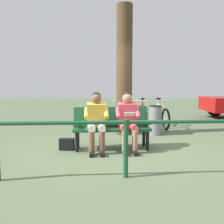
{
  "coord_description": "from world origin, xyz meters",
  "views": [
    {
      "loc": [
        0.16,
        4.69,
        1.33
      ],
      "look_at": [
        0.2,
        -0.49,
        0.75
      ],
      "focal_mm": 38.04,
      "sensor_mm": 36.0,
      "label": 1
    }
  ],
  "objects_px": {
    "person_companion": "(96,118)",
    "handbag": "(67,144)",
    "bicycle_green": "(160,116)",
    "bicycle_black": "(141,117)",
    "tree_trunk": "(124,71)",
    "litter_bin": "(155,120)",
    "person_reading": "(128,118)",
    "bicycle_silver": "(124,116)",
    "bench": "(112,125)"
  },
  "relations": [
    {
      "from": "person_companion",
      "to": "handbag",
      "type": "relative_size",
      "value": 4.0
    },
    {
      "from": "bicycle_green",
      "to": "bicycle_black",
      "type": "bearing_deg",
      "value": -89.11
    },
    {
      "from": "tree_trunk",
      "to": "litter_bin",
      "type": "relative_size",
      "value": 4.27
    },
    {
      "from": "person_reading",
      "to": "handbag",
      "type": "bearing_deg",
      "value": -3.82
    },
    {
      "from": "bicycle_green",
      "to": "bicycle_silver",
      "type": "xyz_separation_m",
      "value": [
        1.14,
        0.09,
        0.0
      ]
    },
    {
      "from": "person_companion",
      "to": "tree_trunk",
      "type": "distance_m",
      "value": 2.07
    },
    {
      "from": "bench",
      "to": "handbag",
      "type": "distance_m",
      "value": 1.02
    },
    {
      "from": "person_companion",
      "to": "tree_trunk",
      "type": "xyz_separation_m",
      "value": [
        -0.63,
        -1.66,
        1.05
      ]
    },
    {
      "from": "person_reading",
      "to": "handbag",
      "type": "xyz_separation_m",
      "value": [
        1.26,
        0.04,
        -0.54
      ]
    },
    {
      "from": "bicycle_green",
      "to": "bicycle_silver",
      "type": "relative_size",
      "value": 1.04
    },
    {
      "from": "handbag",
      "to": "bicycle_green",
      "type": "distance_m",
      "value": 3.64
    },
    {
      "from": "person_companion",
      "to": "handbag",
      "type": "height_order",
      "value": "person_companion"
    },
    {
      "from": "person_reading",
      "to": "tree_trunk",
      "type": "distance_m",
      "value": 1.92
    },
    {
      "from": "handbag",
      "to": "bicycle_green",
      "type": "xyz_separation_m",
      "value": [
        -2.44,
        -2.7,
        0.24
      ]
    },
    {
      "from": "bicycle_silver",
      "to": "bicycle_black",
      "type": "bearing_deg",
      "value": 108.8
    },
    {
      "from": "person_companion",
      "to": "handbag",
      "type": "distance_m",
      "value": 0.83
    },
    {
      "from": "bench",
      "to": "person_reading",
      "type": "xyz_separation_m",
      "value": [
        -0.33,
        0.13,
        0.16
      ]
    },
    {
      "from": "handbag",
      "to": "litter_bin",
      "type": "relative_size",
      "value": 0.37
    },
    {
      "from": "person_companion",
      "to": "bicycle_black",
      "type": "distance_m",
      "value": 2.91
    },
    {
      "from": "handbag",
      "to": "bicycle_silver",
      "type": "distance_m",
      "value": 2.92
    },
    {
      "from": "person_companion",
      "to": "bench",
      "type": "bearing_deg",
      "value": -153.02
    },
    {
      "from": "bench",
      "to": "person_companion",
      "type": "relative_size",
      "value": 1.36
    },
    {
      "from": "person_reading",
      "to": "bicycle_green",
      "type": "relative_size",
      "value": 0.72
    },
    {
      "from": "person_companion",
      "to": "bicycle_green",
      "type": "height_order",
      "value": "person_companion"
    },
    {
      "from": "tree_trunk",
      "to": "bicycle_black",
      "type": "xyz_separation_m",
      "value": [
        -0.58,
        -0.96,
        -1.36
      ]
    },
    {
      "from": "bench",
      "to": "tree_trunk",
      "type": "distance_m",
      "value": 1.93
    },
    {
      "from": "bicycle_green",
      "to": "bicycle_black",
      "type": "relative_size",
      "value": 1.03
    },
    {
      "from": "person_reading",
      "to": "bicycle_green",
      "type": "distance_m",
      "value": 2.93
    },
    {
      "from": "handbag",
      "to": "tree_trunk",
      "type": "distance_m",
      "value": 2.61
    },
    {
      "from": "bicycle_green",
      "to": "tree_trunk",
      "type": "bearing_deg",
      "value": -56.58
    },
    {
      "from": "bench",
      "to": "handbag",
      "type": "relative_size",
      "value": 5.46
    },
    {
      "from": "person_companion",
      "to": "bicycle_green",
      "type": "relative_size",
      "value": 0.72
    },
    {
      "from": "bench",
      "to": "bicycle_green",
      "type": "xyz_separation_m",
      "value": [
        -1.51,
        -2.53,
        -0.15
      ]
    },
    {
      "from": "litter_bin",
      "to": "bicycle_green",
      "type": "bearing_deg",
      "value": -106.69
    },
    {
      "from": "bicycle_silver",
      "to": "bench",
      "type": "bearing_deg",
      "value": 10.88
    },
    {
      "from": "person_reading",
      "to": "bench",
      "type": "bearing_deg",
      "value": -27.34
    },
    {
      "from": "bicycle_black",
      "to": "bicycle_silver",
      "type": "height_order",
      "value": "same"
    },
    {
      "from": "handbag",
      "to": "bicycle_green",
      "type": "bearing_deg",
      "value": -132.06
    },
    {
      "from": "tree_trunk",
      "to": "litter_bin",
      "type": "distance_m",
      "value": 1.56
    },
    {
      "from": "tree_trunk",
      "to": "litter_bin",
      "type": "height_order",
      "value": "tree_trunk"
    },
    {
      "from": "litter_bin",
      "to": "bicycle_silver",
      "type": "bearing_deg",
      "value": -53.2
    },
    {
      "from": "bicycle_green",
      "to": "person_reading",
      "type": "bearing_deg",
      "value": -32.33
    },
    {
      "from": "person_companion",
      "to": "litter_bin",
      "type": "height_order",
      "value": "person_companion"
    },
    {
      "from": "bench",
      "to": "bicycle_silver",
      "type": "relative_size",
      "value": 1.02
    },
    {
      "from": "person_companion",
      "to": "bicycle_silver",
      "type": "bearing_deg",
      "value": -109.96
    },
    {
      "from": "person_companion",
      "to": "bicycle_silver",
      "type": "height_order",
      "value": "person_companion"
    },
    {
      "from": "bench",
      "to": "litter_bin",
      "type": "height_order",
      "value": "bench"
    },
    {
      "from": "tree_trunk",
      "to": "bicycle_black",
      "type": "bearing_deg",
      "value": -121.2
    },
    {
      "from": "person_companion",
      "to": "bicycle_green",
      "type": "bearing_deg",
      "value": -129.16
    },
    {
      "from": "person_companion",
      "to": "tree_trunk",
      "type": "relative_size",
      "value": 0.35
    }
  ]
}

